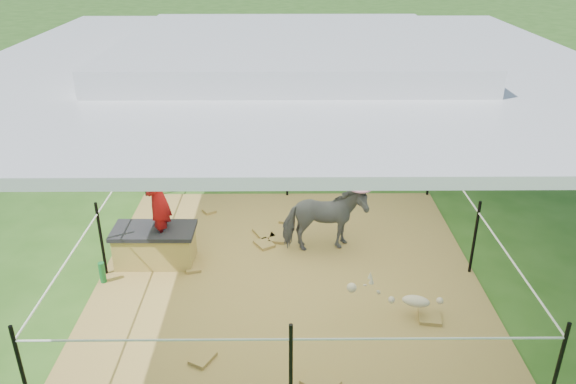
{
  "coord_description": "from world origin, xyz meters",
  "views": [
    {
      "loc": [
        -0.05,
        -5.88,
        3.87
      ],
      "look_at": [
        0.0,
        0.6,
        0.85
      ],
      "focal_mm": 35.0,
      "sensor_mm": 36.0,
      "label": 1
    }
  ],
  "objects_px": {
    "green_bottle": "(102,272)",
    "picnic_table_far": "(496,76)",
    "straw_bale": "(155,247)",
    "pony": "(324,220)",
    "picnic_table_near": "(343,78)",
    "foal": "(416,299)",
    "distant_person": "(359,85)",
    "woman": "(157,191)",
    "trash_barrel": "(471,107)"
  },
  "relations": [
    {
      "from": "green_bottle",
      "to": "picnic_table_far",
      "type": "xyz_separation_m",
      "value": [
        7.88,
        9.22,
        0.19
      ]
    },
    {
      "from": "straw_bale",
      "to": "pony",
      "type": "distance_m",
      "value": 2.18
    },
    {
      "from": "picnic_table_near",
      "to": "straw_bale",
      "type": "bearing_deg",
      "value": -112.78
    },
    {
      "from": "foal",
      "to": "straw_bale",
      "type": "bearing_deg",
      "value": 174.61
    },
    {
      "from": "distant_person",
      "to": "foal",
      "type": "bearing_deg",
      "value": 111.08
    },
    {
      "from": "woman",
      "to": "pony",
      "type": "distance_m",
      "value": 2.14
    },
    {
      "from": "pony",
      "to": "trash_barrel",
      "type": "bearing_deg",
      "value": -42.5
    },
    {
      "from": "foal",
      "to": "picnic_table_near",
      "type": "bearing_deg",
      "value": 104.61
    },
    {
      "from": "pony",
      "to": "trash_barrel",
      "type": "distance_m",
      "value": 6.39
    },
    {
      "from": "straw_bale",
      "to": "picnic_table_near",
      "type": "xyz_separation_m",
      "value": [
        3.19,
        8.52,
        0.12
      ]
    },
    {
      "from": "woman",
      "to": "picnic_table_far",
      "type": "relative_size",
      "value": 0.68
    },
    {
      "from": "foal",
      "to": "picnic_table_far",
      "type": "xyz_separation_m",
      "value": [
        4.28,
        9.93,
        0.09
      ]
    },
    {
      "from": "woman",
      "to": "picnic_table_near",
      "type": "xyz_separation_m",
      "value": [
        3.09,
        8.52,
        -0.67
      ]
    },
    {
      "from": "picnic_table_near",
      "to": "woman",
      "type": "bearing_deg",
      "value": -112.19
    },
    {
      "from": "foal",
      "to": "picnic_table_near",
      "type": "xyz_separation_m",
      "value": [
        0.14,
        9.68,
        0.09
      ]
    },
    {
      "from": "straw_bale",
      "to": "trash_barrel",
      "type": "height_order",
      "value": "trash_barrel"
    },
    {
      "from": "trash_barrel",
      "to": "picnic_table_near",
      "type": "xyz_separation_m",
      "value": [
        -2.5,
        2.91,
        -0.06
      ]
    },
    {
      "from": "woman",
      "to": "foal",
      "type": "bearing_deg",
      "value": 69.12
    },
    {
      "from": "woman",
      "to": "picnic_table_near",
      "type": "distance_m",
      "value": 9.09
    },
    {
      "from": "foal",
      "to": "distant_person",
      "type": "bearing_deg",
      "value": 102.93
    },
    {
      "from": "trash_barrel",
      "to": "picnic_table_far",
      "type": "relative_size",
      "value": 0.5
    },
    {
      "from": "pony",
      "to": "green_bottle",
      "type": "bearing_deg",
      "value": 96.38
    },
    {
      "from": "pony",
      "to": "woman",
      "type": "bearing_deg",
      "value": 89.09
    },
    {
      "from": "woman",
      "to": "green_bottle",
      "type": "xyz_separation_m",
      "value": [
        -0.65,
        -0.45,
        -0.87
      ]
    },
    {
      "from": "picnic_table_far",
      "to": "foal",
      "type": "bearing_deg",
      "value": -110.24
    },
    {
      "from": "distant_person",
      "to": "green_bottle",
      "type": "bearing_deg",
      "value": 85.25
    },
    {
      "from": "green_bottle",
      "to": "foal",
      "type": "height_order",
      "value": "foal"
    },
    {
      "from": "straw_bale",
      "to": "picnic_table_near",
      "type": "distance_m",
      "value": 9.1
    },
    {
      "from": "trash_barrel",
      "to": "picnic_table_far",
      "type": "bearing_deg",
      "value": 62.59
    },
    {
      "from": "distant_person",
      "to": "woman",
      "type": "bearing_deg",
      "value": 87.95
    },
    {
      "from": "woman",
      "to": "trash_barrel",
      "type": "relative_size",
      "value": 1.36
    },
    {
      "from": "green_bottle",
      "to": "distant_person",
      "type": "relative_size",
      "value": 0.23
    },
    {
      "from": "green_bottle",
      "to": "distant_person",
      "type": "height_order",
      "value": "distant_person"
    },
    {
      "from": "picnic_table_far",
      "to": "trash_barrel",
      "type": "bearing_deg",
      "value": -114.35
    },
    {
      "from": "picnic_table_far",
      "to": "distant_person",
      "type": "relative_size",
      "value": 1.48
    },
    {
      "from": "foal",
      "to": "picnic_table_far",
      "type": "height_order",
      "value": "picnic_table_far"
    },
    {
      "from": "trash_barrel",
      "to": "picnic_table_near",
      "type": "distance_m",
      "value": 3.84
    },
    {
      "from": "foal",
      "to": "trash_barrel",
      "type": "height_order",
      "value": "trash_barrel"
    },
    {
      "from": "pony",
      "to": "distant_person",
      "type": "height_order",
      "value": "distant_person"
    },
    {
      "from": "picnic_table_far",
      "to": "distant_person",
      "type": "xyz_separation_m",
      "value": [
        -3.93,
        -1.89,
        0.22
      ]
    },
    {
      "from": "pony",
      "to": "picnic_table_near",
      "type": "relative_size",
      "value": 0.62
    },
    {
      "from": "straw_bale",
      "to": "picnic_table_far",
      "type": "bearing_deg",
      "value": 50.12
    },
    {
      "from": "woman",
      "to": "picnic_table_far",
      "type": "xyz_separation_m",
      "value": [
        7.23,
        8.77,
        -0.68
      ]
    },
    {
      "from": "straw_bale",
      "to": "picnic_table_far",
      "type": "distance_m",
      "value": 11.43
    },
    {
      "from": "woman",
      "to": "green_bottle",
      "type": "relative_size",
      "value": 4.32
    },
    {
      "from": "straw_bale",
      "to": "green_bottle",
      "type": "bearing_deg",
      "value": -140.71
    },
    {
      "from": "straw_bale",
      "to": "picnic_table_far",
      "type": "xyz_separation_m",
      "value": [
        7.33,
        8.77,
        0.11
      ]
    },
    {
      "from": "pony",
      "to": "picnic_table_far",
      "type": "distance_m",
      "value": 9.94
    },
    {
      "from": "trash_barrel",
      "to": "woman",
      "type": "bearing_deg",
      "value": -134.89
    },
    {
      "from": "picnic_table_near",
      "to": "picnic_table_far",
      "type": "height_order",
      "value": "picnic_table_near"
    }
  ]
}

